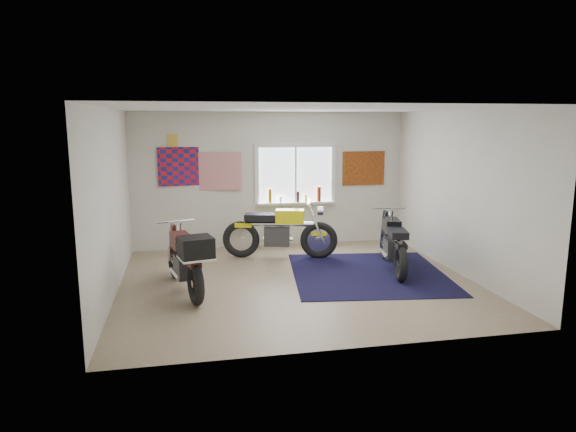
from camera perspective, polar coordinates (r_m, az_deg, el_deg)
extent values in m
plane|color=#9E896B|center=(8.22, 1.03, -7.31)|extent=(5.50, 5.50, 0.00)
plane|color=white|center=(7.83, 1.09, 11.86)|extent=(5.50, 5.50, 0.00)
plane|color=silver|center=(10.35, -1.92, 4.03)|extent=(5.50, 0.00, 5.50)
plane|color=silver|center=(5.53, 6.63, -1.70)|extent=(5.50, 0.00, 5.50)
plane|color=silver|center=(7.80, -19.08, 1.34)|extent=(0.00, 5.00, 5.00)
plane|color=silver|center=(8.91, 18.62, 2.44)|extent=(0.00, 5.00, 5.00)
cube|color=black|center=(8.74, 8.91, -6.31)|extent=(2.82, 2.90, 0.01)
cube|color=white|center=(10.41, 0.81, 4.63)|extent=(1.50, 0.02, 1.10)
cube|color=white|center=(10.36, 0.84, 7.87)|extent=(1.66, 0.06, 0.08)
cube|color=white|center=(10.48, 0.82, 1.41)|extent=(1.66, 0.06, 0.08)
cube|color=white|center=(10.26, -3.50, 4.53)|extent=(0.08, 0.06, 1.10)
cube|color=white|center=(10.59, 5.02, 4.69)|extent=(0.08, 0.06, 1.10)
cube|color=white|center=(10.40, 0.83, 4.62)|extent=(0.04, 0.06, 1.10)
cube|color=white|center=(10.42, 0.89, 1.47)|extent=(1.60, 0.16, 0.04)
cylinder|color=#805F12|center=(10.28, -2.01, 2.25)|extent=(0.07, 0.07, 0.28)
cylinder|color=white|center=(10.33, -0.83, 1.85)|extent=(0.06, 0.06, 0.12)
cylinder|color=black|center=(10.39, 1.10, 2.18)|extent=(0.06, 0.06, 0.22)
cylinder|color=gold|center=(10.44, 2.00, 1.98)|extent=(0.05, 0.05, 0.14)
cylinder|color=maroon|center=(10.49, 3.46, 2.46)|extent=(0.09, 0.09, 0.30)
plane|color=red|center=(10.16, -11.46, 5.41)|extent=(1.00, 0.07, 1.00)
plane|color=red|center=(10.17, -7.76, 4.96)|extent=(0.90, 0.09, 0.90)
cube|color=gold|center=(10.13, -12.70, 8.19)|extent=(0.18, 0.02, 0.24)
cube|color=#A54C14|center=(10.80, 8.39, 5.26)|extent=(0.90, 0.03, 0.70)
torus|color=black|center=(9.53, 3.45, -2.70)|extent=(0.71, 0.30, 0.69)
torus|color=black|center=(9.62, -5.23, -2.60)|extent=(0.71, 0.30, 0.69)
cylinder|color=silver|center=(9.53, 3.45, -2.70)|extent=(0.14, 0.13, 0.11)
cylinder|color=silver|center=(9.62, -5.23, -2.60)|extent=(0.14, 0.13, 0.11)
cylinder|color=silver|center=(9.48, -0.92, -0.89)|extent=(1.29, 0.41, 0.09)
cube|color=#303033|center=(9.53, -1.23, -2.23)|extent=(0.52, 0.39, 0.35)
cylinder|color=silver|center=(9.72, -1.16, -2.61)|extent=(0.57, 0.21, 0.07)
cube|color=yellow|center=(9.44, 0.21, -0.04)|extent=(0.57, 0.39, 0.25)
cube|color=black|center=(9.49, -3.11, -0.13)|extent=(0.62, 0.42, 0.12)
cube|color=yellow|center=(9.55, -4.95, -0.97)|extent=(0.34, 0.24, 0.08)
cube|color=yellow|center=(9.50, 3.45, -1.97)|extent=(0.32, 0.21, 0.05)
cylinder|color=silver|center=(9.39, 2.36, 1.56)|extent=(0.19, 0.63, 0.04)
cylinder|color=silver|center=(9.42, 3.61, 0.55)|extent=(0.14, 0.19, 0.17)
torus|color=black|center=(9.63, 10.77, -2.99)|extent=(0.25, 0.62, 0.61)
torus|color=black|center=(8.34, 12.42, -5.15)|extent=(0.25, 0.62, 0.61)
cylinder|color=silver|center=(9.63, 10.77, -2.99)|extent=(0.12, 0.12, 0.11)
cylinder|color=silver|center=(8.34, 12.42, -5.15)|extent=(0.12, 0.12, 0.11)
cylinder|color=silver|center=(8.91, 11.61, -2.13)|extent=(0.33, 1.21, 0.09)
cube|color=#303033|center=(8.92, 11.61, -3.53)|extent=(0.35, 0.48, 0.33)
cylinder|color=silver|center=(8.91, 10.62, -4.14)|extent=(0.17, 0.53, 0.07)
cube|color=black|center=(9.05, 11.43, -1.06)|extent=(0.34, 0.52, 0.23)
cube|color=black|center=(8.57, 12.07, -1.87)|extent=(0.37, 0.57, 0.12)
cube|color=black|center=(8.32, 12.43, -3.20)|extent=(0.21, 0.31, 0.08)
cube|color=black|center=(9.60, 10.79, -2.32)|extent=(0.19, 0.29, 0.05)
cylinder|color=silver|center=(9.32, 11.10, 0.86)|extent=(0.59, 0.16, 0.03)
cylinder|color=silver|center=(9.54, 10.86, 0.14)|extent=(0.17, 0.13, 0.15)
torus|color=black|center=(8.51, -12.46, -4.79)|extent=(0.26, 0.63, 0.62)
torus|color=black|center=(7.26, -10.24, -7.38)|extent=(0.26, 0.63, 0.62)
cylinder|color=silver|center=(8.51, -12.46, -4.79)|extent=(0.12, 0.12, 0.11)
cylinder|color=silver|center=(7.26, -10.24, -7.38)|extent=(0.12, 0.12, 0.11)
cylinder|color=silver|center=(7.81, -11.51, -3.97)|extent=(0.35, 1.19, 0.09)
cube|color=#303033|center=(7.81, -11.38, -5.54)|extent=(0.36, 0.48, 0.32)
cylinder|color=silver|center=(7.81, -12.45, -6.32)|extent=(0.18, 0.53, 0.07)
cube|color=#380F09|center=(7.94, -11.83, -2.74)|extent=(0.35, 0.52, 0.23)
cube|color=black|center=(7.46, -10.97, -3.71)|extent=(0.38, 0.57, 0.11)
cube|color=#380F09|center=(7.23, -10.40, -5.26)|extent=(0.21, 0.31, 0.08)
cube|color=#380F09|center=(8.48, -12.49, -4.04)|extent=(0.19, 0.29, 0.05)
cylinder|color=silver|center=(8.20, -12.39, -0.57)|extent=(0.59, 0.17, 0.03)
cylinder|color=silver|center=(8.41, -12.62, -1.36)|extent=(0.17, 0.13, 0.15)
cube|color=black|center=(7.02, -10.19, -3.45)|extent=(0.51, 0.49, 0.29)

